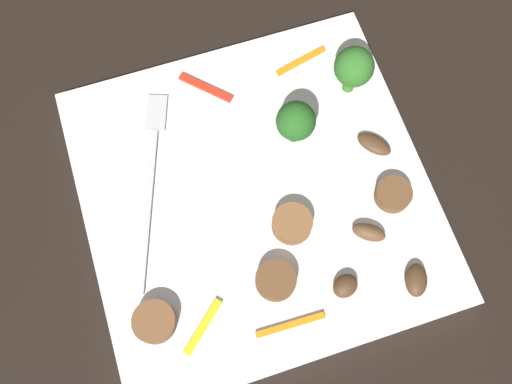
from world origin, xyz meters
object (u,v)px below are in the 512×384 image
object	(u,v)px
mushroom_3	(369,232)
pepper_strip_2	(301,61)
pepper_strip_3	(203,327)
sausage_slice_2	(276,280)
plate	(256,195)
broccoli_floret_0	(296,122)
fork	(151,173)
mushroom_1	(416,280)
sausage_slice_3	(154,322)
mushroom_2	(374,144)
pepper_strip_0	(206,88)
pepper_strip_1	(290,325)
sausage_slice_1	(292,224)
broccoli_floret_1	(354,68)
sausage_slice_0	(393,194)
mushroom_0	(345,286)

from	to	relation	value
mushroom_3	pepper_strip_2	distance (m)	0.17
pepper_strip_3	pepper_strip_2	bearing A→B (deg)	-36.99
sausage_slice_2	plate	bearing A→B (deg)	-6.26
sausage_slice_2	mushroom_3	world-z (taller)	sausage_slice_2
broccoli_floret_0	sausage_slice_2	world-z (taller)	broccoli_floret_0
fork	mushroom_1	size ratio (longest dim) A/B	6.40
sausage_slice_3	mushroom_2	world-z (taller)	sausage_slice_3
pepper_strip_3	pepper_strip_0	bearing A→B (deg)	-16.79
mushroom_2	fork	bearing A→B (deg)	79.84
fork	mushroom_3	distance (m)	0.19
mushroom_1	sausage_slice_3	bearing A→B (deg)	81.06
pepper_strip_0	plate	bearing A→B (deg)	-173.26
pepper_strip_1	pepper_strip_3	distance (m)	0.07
broccoli_floret_0	mushroom_2	distance (m)	0.08
fork	pepper_strip_3	bearing A→B (deg)	-158.02
sausage_slice_2	pepper_strip_2	size ratio (longest dim) A/B	0.64
pepper_strip_1	pepper_strip_3	world-z (taller)	same
pepper_strip_3	broccoli_floret_0	bearing A→B (deg)	-42.37
mushroom_3	sausage_slice_3	bearing A→B (deg)	94.84
mushroom_2	pepper_strip_1	size ratio (longest dim) A/B	0.56
broccoli_floret_0	pepper_strip_2	distance (m)	0.08
mushroom_2	pepper_strip_2	size ratio (longest dim) A/B	0.62
fork	pepper_strip_0	size ratio (longest dim) A/B	3.26
sausage_slice_1	sausage_slice_2	distance (m)	0.05
mushroom_2	pepper_strip_1	bearing A→B (deg)	135.83
broccoli_floret_0	broccoli_floret_1	size ratio (longest dim) A/B	0.90
plate	pepper_strip_0	distance (m)	0.11
fork	mushroom_3	xyz separation A→B (m)	(-0.11, -0.16, 0.00)
mushroom_2	mushroom_1	bearing A→B (deg)	174.03
plate	pepper_strip_0	bearing A→B (deg)	6.74
broccoli_floret_1	pepper_strip_3	size ratio (longest dim) A/B	1.11
mushroom_2	mushroom_3	world-z (taller)	mushroom_3
broccoli_floret_1	mushroom_2	size ratio (longest dim) A/B	1.69
broccoli_floret_1	pepper_strip_1	world-z (taller)	broccoli_floret_1
sausage_slice_0	sausage_slice_3	xyz separation A→B (m)	(-0.04, 0.22, 0.00)
sausage_slice_3	mushroom_2	xyz separation A→B (m)	(0.09, -0.22, -0.00)
mushroom_1	mushroom_3	world-z (taller)	same
broccoli_floret_1	mushroom_1	xyz separation A→B (m)	(-0.18, 0.01, -0.03)
sausage_slice_3	fork	bearing A→B (deg)	-12.73
broccoli_floret_1	sausage_slice_2	size ratio (longest dim) A/B	1.62
broccoli_floret_1	pepper_strip_2	size ratio (longest dim) A/B	1.04
pepper_strip_0	broccoli_floret_0	bearing A→B (deg)	-139.19
broccoli_floret_0	pepper_strip_0	size ratio (longest dim) A/B	0.90
mushroom_1	mushroom_3	distance (m)	0.05
plate	sausage_slice_0	world-z (taller)	sausage_slice_0
pepper_strip_0	pepper_strip_1	xyz separation A→B (m)	(-0.22, -0.00, 0.00)
sausage_slice_3	mushroom_0	size ratio (longest dim) A/B	1.58
sausage_slice_2	fork	bearing A→B (deg)	30.87
plate	sausage_slice_3	distance (m)	0.14
broccoli_floret_0	pepper_strip_3	distance (m)	0.18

